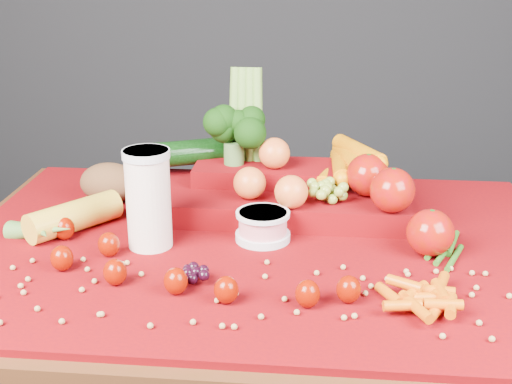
# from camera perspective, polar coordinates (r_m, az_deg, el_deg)

# --- Properties ---
(table) EXTENTS (1.10, 0.80, 0.75)m
(table) POSITION_cam_1_polar(r_m,az_deg,el_deg) (1.31, -0.09, -8.31)
(table) COLOR #3D220E
(table) RESTS_ON ground
(red_cloth) EXTENTS (1.05, 0.75, 0.01)m
(red_cloth) POSITION_cam_1_polar(r_m,az_deg,el_deg) (1.27, -0.09, -4.30)
(red_cloth) COLOR #6D0304
(red_cloth) RESTS_ON table
(milk_glass) EXTENTS (0.08, 0.08, 0.17)m
(milk_glass) POSITION_cam_1_polar(r_m,az_deg,el_deg) (1.23, -8.62, -0.26)
(milk_glass) COLOR silver
(milk_glass) RESTS_ON red_cloth
(yogurt_bowl) EXTENTS (0.10, 0.10, 0.05)m
(yogurt_bowl) POSITION_cam_1_polar(r_m,az_deg,el_deg) (1.26, 0.55, -2.65)
(yogurt_bowl) COLOR silver
(yogurt_bowl) RESTS_ON red_cloth
(strawberry_scatter) EXTENTS (0.54, 0.28, 0.05)m
(strawberry_scatter) POSITION_cam_1_polar(r_m,az_deg,el_deg) (1.15, -7.00, -5.48)
(strawberry_scatter) COLOR #800E00
(strawberry_scatter) RESTS_ON red_cloth
(dark_grape_cluster) EXTENTS (0.06, 0.05, 0.03)m
(dark_grape_cluster) POSITION_cam_1_polar(r_m,az_deg,el_deg) (1.13, -5.28, -6.63)
(dark_grape_cluster) COLOR black
(dark_grape_cluster) RESTS_ON red_cloth
(soybean_scatter) EXTENTS (0.84, 0.24, 0.01)m
(soybean_scatter) POSITION_cam_1_polar(r_m,az_deg,el_deg) (1.09, -1.18, -8.17)
(soybean_scatter) COLOR tan
(soybean_scatter) RESTS_ON red_cloth
(corn_ear) EXTENTS (0.25, 0.26, 0.06)m
(corn_ear) POSITION_cam_1_polar(r_m,az_deg,el_deg) (1.33, -16.11, -2.62)
(corn_ear) COLOR gold
(corn_ear) RESTS_ON red_cloth
(potato) EXTENTS (0.12, 0.09, 0.08)m
(potato) POSITION_cam_1_polar(r_m,az_deg,el_deg) (1.47, -11.66, 0.74)
(potato) COLOR #4F301D
(potato) RESTS_ON red_cloth
(baby_carrot_pile) EXTENTS (0.18, 0.17, 0.03)m
(baby_carrot_pile) POSITION_cam_1_polar(r_m,az_deg,el_deg) (1.08, 12.74, -8.04)
(baby_carrot_pile) COLOR #C65307
(baby_carrot_pile) RESTS_ON red_cloth
(green_bean_pile) EXTENTS (0.14, 0.12, 0.01)m
(green_bean_pile) POSITION_cam_1_polar(r_m,az_deg,el_deg) (1.27, 14.90, -4.51)
(green_bean_pile) COLOR #276216
(green_bean_pile) RESTS_ON red_cloth
(produce_mound) EXTENTS (0.60, 0.37, 0.27)m
(produce_mound) POSITION_cam_1_polar(r_m,az_deg,el_deg) (1.38, 2.49, 0.69)
(produce_mound) COLOR #6D0304
(produce_mound) RESTS_ON red_cloth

